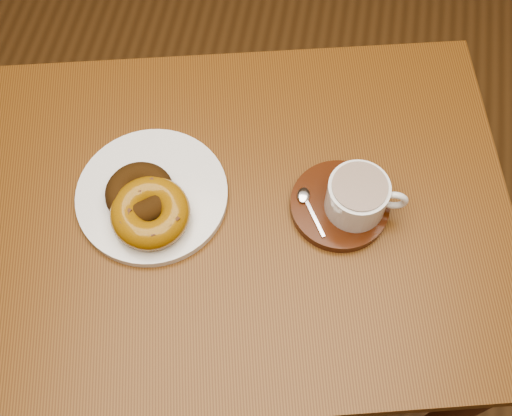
% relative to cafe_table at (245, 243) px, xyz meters
% --- Properties ---
extents(ground, '(6.00, 6.00, 0.00)m').
position_rel_cafe_table_xyz_m(ground, '(0.15, 0.03, -0.70)').
color(ground, brown).
rests_on(ground, ground).
extents(cafe_table, '(1.02, 0.86, 0.83)m').
position_rel_cafe_table_xyz_m(cafe_table, '(0.00, 0.00, 0.00)').
color(cafe_table, brown).
rests_on(cafe_table, ground).
extents(donut_plate, '(0.33, 0.33, 0.02)m').
position_rel_cafe_table_xyz_m(donut_plate, '(-0.16, 0.00, 0.14)').
color(donut_plate, white).
rests_on(donut_plate, cafe_table).
extents(donut_cinnamon, '(0.13, 0.13, 0.04)m').
position_rel_cafe_table_xyz_m(donut_cinnamon, '(-0.17, -0.01, 0.17)').
color(donut_cinnamon, '#361F0A').
rests_on(donut_cinnamon, donut_plate).
extents(donut_caramel, '(0.15, 0.15, 0.05)m').
position_rel_cafe_table_xyz_m(donut_caramel, '(-0.14, -0.05, 0.17)').
color(donut_caramel, '#976410').
rests_on(donut_caramel, donut_plate).
extents(saucer, '(0.19, 0.19, 0.02)m').
position_rel_cafe_table_xyz_m(saucer, '(0.15, 0.03, 0.14)').
color(saucer, '#3D1808').
rests_on(saucer, cafe_table).
extents(coffee_cup, '(0.13, 0.10, 0.07)m').
position_rel_cafe_table_xyz_m(coffee_cup, '(0.18, 0.03, 0.18)').
color(coffee_cup, white).
rests_on(coffee_cup, saucer).
extents(teaspoon, '(0.06, 0.08, 0.01)m').
position_rel_cafe_table_xyz_m(teaspoon, '(0.10, 0.03, 0.15)').
color(teaspoon, silver).
rests_on(teaspoon, saucer).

